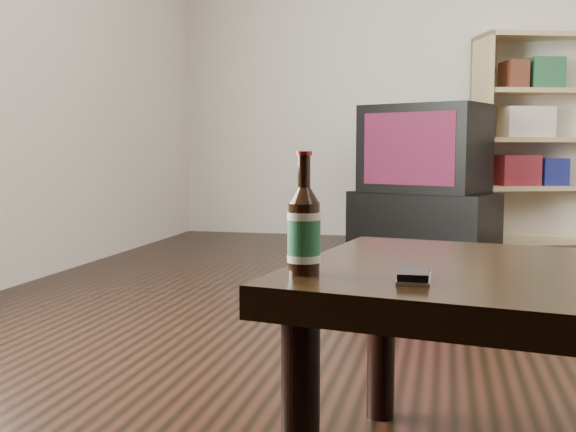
% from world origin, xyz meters
% --- Properties ---
extents(wall_back, '(5.00, 0.02, 2.70)m').
position_xyz_m(wall_back, '(0.00, 3.01, 1.35)').
color(wall_back, beige).
rests_on(wall_back, ground).
extents(tv_stand, '(1.07, 0.82, 0.38)m').
position_xyz_m(tv_stand, '(-0.57, 2.48, 0.19)').
color(tv_stand, black).
rests_on(tv_stand, floor).
extents(tv, '(0.93, 0.77, 0.60)m').
position_xyz_m(tv, '(-0.57, 2.48, 0.68)').
color(tv, black).
rests_on(tv, tv_stand).
extents(bookshelf, '(0.88, 0.60, 1.49)m').
position_xyz_m(bookshelf, '(0.15, 2.95, 0.77)').
color(bookshelf, tan).
rests_on(bookshelf, floor).
extents(beer_bottle, '(0.08, 0.08, 0.22)m').
position_xyz_m(beer_bottle, '(-0.68, -1.04, 0.53)').
color(beer_bottle, black).
rests_on(beer_bottle, coffee_table).
extents(phone, '(0.06, 0.11, 0.02)m').
position_xyz_m(phone, '(-0.48, -1.05, 0.46)').
color(phone, silver).
rests_on(phone, coffee_table).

